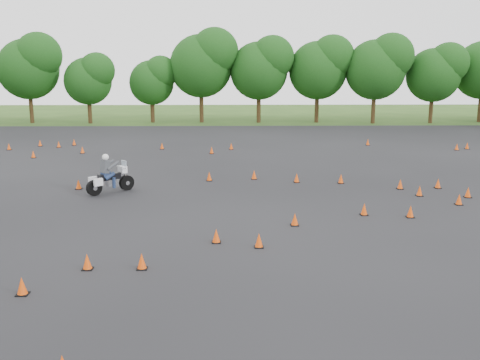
% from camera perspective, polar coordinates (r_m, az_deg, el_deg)
% --- Properties ---
extents(ground, '(140.00, 140.00, 0.00)m').
position_cam_1_polar(ground, '(18.45, 0.24, -6.19)').
color(ground, '#2D5119').
rests_on(ground, ground).
extents(asphalt_pad, '(62.00, 62.00, 0.00)m').
position_cam_1_polar(asphalt_pad, '(24.22, -0.09, -1.80)').
color(asphalt_pad, black).
rests_on(asphalt_pad, ground).
extents(treeline, '(87.38, 32.46, 10.96)m').
position_cam_1_polar(treeline, '(52.70, 4.92, 10.62)').
color(treeline, '#153F12').
rests_on(treeline, ground).
extents(traffic_cones, '(36.69, 33.40, 0.45)m').
position_cam_1_polar(traffic_cones, '(24.21, -1.08, -1.27)').
color(traffic_cones, '#E34809').
rests_on(traffic_cones, asphalt_pad).
extents(rider_grey, '(2.29, 2.15, 1.86)m').
position_cam_1_polar(rider_grey, '(25.55, -13.69, 0.70)').
color(rider_grey, '#3C3E43').
rests_on(rider_grey, ground).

